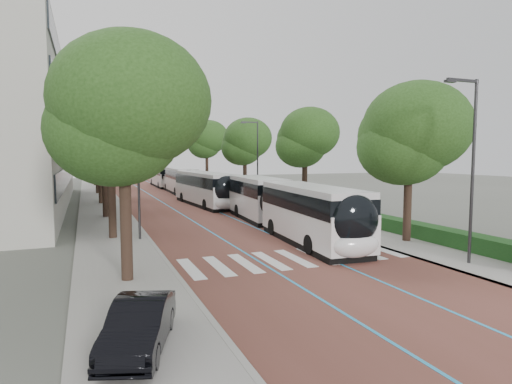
{
  "coord_description": "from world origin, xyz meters",
  "views": [
    {
      "loc": [
        -8.88,
        -16.76,
        4.9
      ],
      "look_at": [
        1.76,
        9.82,
        2.4
      ],
      "focal_mm": 30.0,
      "sensor_mm": 36.0,
      "label": 1
    }
  ],
  "objects": [
    {
      "name": "ground",
      "position": [
        0.0,
        0.0,
        0.0
      ],
      "size": [
        160.0,
        160.0,
        0.0
      ],
      "primitive_type": "plane",
      "color": "#51544C",
      "rests_on": "ground"
    },
    {
      "name": "road",
      "position": [
        0.0,
        40.0,
        0.01
      ],
      "size": [
        11.0,
        140.0,
        0.02
      ],
      "primitive_type": "cube",
      "color": "brown",
      "rests_on": "ground"
    },
    {
      "name": "sidewalk_left",
      "position": [
        -7.5,
        40.0,
        0.06
      ],
      "size": [
        4.0,
        140.0,
        0.12
      ],
      "primitive_type": "cube",
      "color": "gray",
      "rests_on": "ground"
    },
    {
      "name": "sidewalk_right",
      "position": [
        7.5,
        40.0,
        0.06
      ],
      "size": [
        4.0,
        140.0,
        0.12
      ],
      "primitive_type": "cube",
      "color": "gray",
      "rests_on": "ground"
    },
    {
      "name": "kerb_left",
      "position": [
        -5.6,
        40.0,
        0.06
      ],
      "size": [
        0.2,
        140.0,
        0.14
      ],
      "primitive_type": "cube",
      "color": "gray",
      "rests_on": "ground"
    },
    {
      "name": "kerb_right",
      "position": [
        5.6,
        40.0,
        0.06
      ],
      "size": [
        0.2,
        140.0,
        0.14
      ],
      "primitive_type": "cube",
      "color": "gray",
      "rests_on": "ground"
    },
    {
      "name": "zebra_crossing",
      "position": [
        0.2,
        1.0,
        0.03
      ],
      "size": [
        10.55,
        3.6,
        0.01
      ],
      "color": "silver",
      "rests_on": "ground"
    },
    {
      "name": "lane_line_left",
      "position": [
        -1.6,
        40.0,
        0.02
      ],
      "size": [
        0.12,
        126.0,
        0.01
      ],
      "primitive_type": "cube",
      "color": "#2A99D3",
      "rests_on": "road"
    },
    {
      "name": "lane_line_right",
      "position": [
        1.6,
        40.0,
        0.02
      ],
      "size": [
        0.12,
        126.0,
        0.01
      ],
      "primitive_type": "cube",
      "color": "#2A99D3",
      "rests_on": "road"
    },
    {
      "name": "hedge",
      "position": [
        9.1,
        0.0,
        0.52
      ],
      "size": [
        1.2,
        14.0,
        0.8
      ],
      "primitive_type": "cube",
      "color": "#174219",
      "rests_on": "sidewalk_right"
    },
    {
      "name": "streetlight_near",
      "position": [
        6.62,
        -3.0,
        4.82
      ],
      "size": [
        1.82,
        0.2,
        8.0
      ],
      "color": "#2D2D2F",
      "rests_on": "sidewalk_right"
    },
    {
      "name": "streetlight_far",
      "position": [
        6.62,
        22.0,
        4.82
      ],
      "size": [
        1.82,
        0.2,
        8.0
      ],
      "color": "#2D2D2F",
      "rests_on": "sidewalk_right"
    },
    {
      "name": "lamp_post_left",
      "position": [
        -6.1,
        8.0,
        4.12
      ],
      "size": [
        0.14,
        0.14,
        8.0
      ],
      "primitive_type": "cylinder",
      "color": "#2D2D2F",
      "rests_on": "sidewalk_left"
    },
    {
      "name": "trees_left",
      "position": [
        -7.5,
        26.76,
        6.71
      ],
      "size": [
        6.2,
        61.04,
        9.89
      ],
      "color": "black",
      "rests_on": "ground"
    },
    {
      "name": "trees_right",
      "position": [
        7.7,
        22.14,
        6.22
      ],
      "size": [
        5.84,
        47.77,
        9.32
      ],
      "color": "black",
      "rests_on": "ground"
    },
    {
      "name": "lead_bus",
      "position": [
        2.83,
        7.46,
        1.63
      ],
      "size": [
        3.79,
        18.52,
        3.2
      ],
      "rotation": [
        0.0,
        0.0,
        -0.07
      ],
      "color": "black",
      "rests_on": "ground"
    },
    {
      "name": "bus_queued_0",
      "position": [
        1.85,
        22.97,
        1.62
      ],
      "size": [
        3.29,
        12.53,
        3.2
      ],
      "rotation": [
        0.0,
        0.0,
        0.06
      ],
      "color": "silver",
      "rests_on": "ground"
    },
    {
      "name": "bus_queued_1",
      "position": [
        2.38,
        37.55,
        1.62
      ],
      "size": [
        2.78,
        12.45,
        3.2
      ],
      "rotation": [
        0.0,
        0.0,
        -0.02
      ],
      "color": "silver",
      "rests_on": "ground"
    },
    {
      "name": "bus_queued_2",
      "position": [
        2.21,
        49.18,
        1.62
      ],
      "size": [
        2.67,
        12.43,
        3.2
      ],
      "rotation": [
        0.0,
        0.0,
        -0.01
      ],
      "color": "silver",
      "rests_on": "ground"
    },
    {
      "name": "parked_car",
      "position": [
        -7.76,
        -6.23,
        0.73
      ],
      "size": [
        2.42,
        3.94,
        1.23
      ],
      "primitive_type": "imported",
      "rotation": [
        0.0,
        0.0,
        -0.32
      ],
      "color": "black",
      "rests_on": "sidewalk_left"
    }
  ]
}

